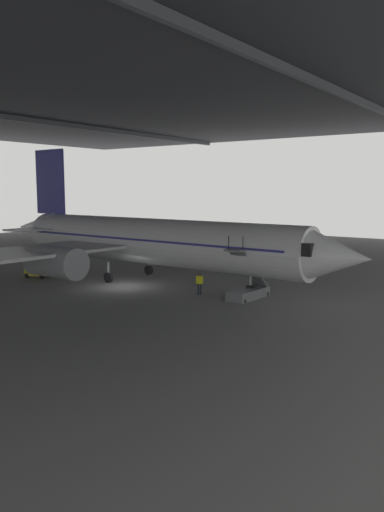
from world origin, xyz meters
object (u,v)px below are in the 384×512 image
object	(u,v)px
crew_worker_by_stairs	(200,282)
baggage_tug	(38,272)
boarding_stairs	(248,288)
airplane_main	(147,241)

from	to	relation	value
crew_worker_by_stairs	baggage_tug	size ratio (longest dim) A/B	0.70
baggage_tug	boarding_stairs	bearing A→B (deg)	-80.23
airplane_main	crew_worker_by_stairs	size ratio (longest dim) A/B	22.64
boarding_stairs	baggage_tug	distance (m)	20.46
crew_worker_by_stairs	airplane_main	bearing A→B (deg)	73.30
baggage_tug	crew_worker_by_stairs	bearing A→B (deg)	-81.81
boarding_stairs	crew_worker_by_stairs	xyz separation A→B (m)	(-1.09, 3.64, 0.24)
airplane_main	crew_worker_by_stairs	distance (m)	7.85
boarding_stairs	baggage_tug	world-z (taller)	boarding_stairs
airplane_main	crew_worker_by_stairs	xyz separation A→B (m)	(-2.13, -7.10, -2.58)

